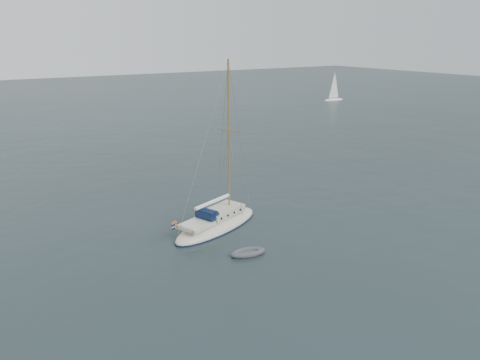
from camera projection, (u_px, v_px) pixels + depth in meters
ground at (263, 234)px, 34.34m from camera, size 300.00×300.00×0.00m
sailboat at (217, 215)px, 35.29m from camera, size 9.11×2.73×12.98m
dinghy at (248, 253)px, 31.10m from camera, size 2.45×1.10×0.35m
distant_yacht_b at (334, 87)px, 105.32m from camera, size 5.33×2.84×7.07m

